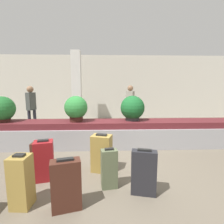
% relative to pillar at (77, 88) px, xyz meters
% --- Properties ---
extents(ground_plane, '(18.00, 18.00, 0.00)m').
position_rel_pillar_xyz_m(ground_plane, '(1.46, -4.50, -1.60)').
color(ground_plane, '#6B6051').
extents(back_wall, '(18.00, 0.06, 3.20)m').
position_rel_pillar_xyz_m(back_wall, '(1.46, 1.12, 0.00)').
color(back_wall, beige).
rests_on(back_wall, ground_plane).
extents(carousel, '(8.60, 0.86, 0.71)m').
position_rel_pillar_xyz_m(carousel, '(1.46, -3.18, -1.26)').
color(carousel, '#9E9EA3').
rests_on(carousel, ground_plane).
extents(pillar, '(0.40, 0.40, 3.20)m').
position_rel_pillar_xyz_m(pillar, '(0.00, 0.00, 0.00)').
color(pillar, silver).
rests_on(pillar, ground_plane).
extents(suitcase_0, '(0.43, 0.29, 0.73)m').
position_rel_pillar_xyz_m(suitcase_0, '(0.73, -5.74, -1.25)').
color(suitcase_0, '#472319').
rests_on(suitcase_0, ground_plane).
extents(suitcase_1, '(0.44, 0.37, 0.76)m').
position_rel_pillar_xyz_m(suitcase_1, '(1.19, -4.67, -1.23)').
color(suitcase_1, '#A3843D').
rests_on(suitcase_1, ground_plane).
extents(suitcase_2, '(0.28, 0.29, 0.77)m').
position_rel_pillar_xyz_m(suitcase_2, '(0.10, -5.66, -1.23)').
color(suitcase_2, '#A3843D').
rests_on(suitcase_2, ground_plane).
extents(suitcase_3, '(0.29, 0.21, 0.68)m').
position_rel_pillar_xyz_m(suitcase_3, '(1.33, -5.25, -1.27)').
color(suitcase_3, '#5B6647').
rests_on(suitcase_3, ground_plane).
extents(suitcase_5, '(0.38, 0.34, 0.74)m').
position_rel_pillar_xyz_m(suitcase_5, '(0.17, -4.95, -1.24)').
color(suitcase_5, maroon).
rests_on(suitcase_5, ground_plane).
extents(suitcase_6, '(0.41, 0.25, 0.73)m').
position_rel_pillar_xyz_m(suitcase_6, '(1.86, -5.45, -1.25)').
color(suitcase_6, '#232328').
rests_on(suitcase_6, ground_plane).
extents(suitcase_7, '(0.31, 0.19, 0.55)m').
position_rel_pillar_xyz_m(suitcase_7, '(-0.10, -4.47, -1.34)').
color(suitcase_7, '#472319').
rests_on(suitcase_7, ground_plane).
extents(potted_plant_0, '(0.67, 0.67, 0.70)m').
position_rel_pillar_xyz_m(potted_plant_0, '(2.03, -3.11, -0.55)').
color(potted_plant_0, '#2D2D2D').
rests_on(potted_plant_0, carousel).
extents(potted_plant_1, '(0.62, 0.62, 0.70)m').
position_rel_pillar_xyz_m(potted_plant_1, '(0.48, -3.22, -0.53)').
color(potted_plant_1, '#381914').
rests_on(potted_plant_1, carousel).
extents(potted_plant_2, '(0.67, 0.67, 0.69)m').
position_rel_pillar_xyz_m(potted_plant_2, '(-1.51, -3.17, -0.55)').
color(potted_plant_2, '#381914').
rests_on(potted_plant_2, carousel).
extents(traveler_0, '(0.36, 0.34, 1.70)m').
position_rel_pillar_xyz_m(traveler_0, '(2.33, -0.59, -0.58)').
color(traveler_0, '#282833').
rests_on(traveler_0, ground_plane).
extents(traveler_1, '(0.31, 0.36, 1.67)m').
position_rel_pillar_xyz_m(traveler_1, '(-1.44, -1.50, -0.60)').
color(traveler_1, '#282833').
rests_on(traveler_1, ground_plane).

